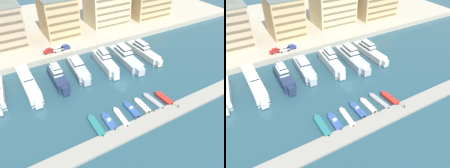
# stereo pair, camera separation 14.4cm
# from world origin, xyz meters

# --- Properties ---
(ground_plane) EXTENTS (400.00, 400.00, 0.00)m
(ground_plane) POSITION_xyz_m (0.00, 0.00, 0.00)
(ground_plane) COLOR #285160
(quay_promenade) EXTENTS (180.00, 70.00, 2.32)m
(quay_promenade) POSITION_xyz_m (0.00, 61.05, 1.16)
(quay_promenade) COLOR #BCB29E
(quay_promenade) RESTS_ON ground
(pier_dock) EXTENTS (120.00, 5.02, 0.69)m
(pier_dock) POSITION_xyz_m (0.00, -18.68, 0.35)
(pier_dock) COLOR #9E998E
(pier_dock) RESTS_ON ground
(yacht_white_left) EXTENTS (4.26, 22.13, 7.54)m
(yacht_white_left) POSITION_xyz_m (-28.44, 12.92, 2.45)
(yacht_white_left) COLOR white
(yacht_white_left) RESTS_ON ground
(yacht_navy_mid_left) EXTENTS (4.21, 16.03, 8.33)m
(yacht_navy_mid_left) POSITION_xyz_m (-18.94, 11.57, 2.42)
(yacht_navy_mid_left) COLOR navy
(yacht_navy_mid_left) RESTS_ON ground
(yacht_silver_center_left) EXTENTS (5.45, 18.09, 6.54)m
(yacht_silver_center_left) POSITION_xyz_m (-10.49, 13.93, 1.91)
(yacht_silver_center_left) COLOR silver
(yacht_silver_center_left) RESTS_ON ground
(yacht_white_center) EXTENTS (5.15, 18.80, 8.57)m
(yacht_white_center) POSITION_xyz_m (-0.36, 12.18, 2.51)
(yacht_white_center) COLOR white
(yacht_white_center) RESTS_ON ground
(yacht_silver_center_right) EXTENTS (5.77, 21.84, 8.13)m
(yacht_silver_center_right) POSITION_xyz_m (8.33, 11.56, 2.28)
(yacht_silver_center_right) COLOR silver
(yacht_silver_center_right) RESTS_ON ground
(yacht_ivory_mid_right) EXTENTS (4.58, 20.29, 7.57)m
(yacht_ivory_mid_right) POSITION_xyz_m (17.25, 12.10, 2.09)
(yacht_ivory_mid_right) COLOR silver
(yacht_ivory_mid_right) RESTS_ON ground
(motorboat_teal_far_left) EXTENTS (2.07, 8.70, 0.96)m
(motorboat_teal_far_left) POSITION_xyz_m (-16.83, -12.69, 0.48)
(motorboat_teal_far_left) COLOR teal
(motorboat_teal_far_left) RESTS_ON ground
(motorboat_blue_left) EXTENTS (2.44, 7.30, 1.38)m
(motorboat_blue_left) POSITION_xyz_m (-13.04, -13.15, 0.42)
(motorboat_blue_left) COLOR #33569E
(motorboat_blue_left) RESTS_ON ground
(motorboat_white_mid_left) EXTENTS (1.99, 7.98, 1.50)m
(motorboat_white_mid_left) POSITION_xyz_m (-9.31, -13.33, 0.50)
(motorboat_white_mid_left) COLOR white
(motorboat_white_mid_left) RESTS_ON ground
(motorboat_blue_center_left) EXTENTS (1.98, 7.48, 1.19)m
(motorboat_blue_center_left) POSITION_xyz_m (-4.88, -12.23, 0.41)
(motorboat_blue_center_left) COLOR #33569E
(motorboat_blue_center_left) RESTS_ON ground
(motorboat_cream_center) EXTENTS (1.88, 7.09, 1.38)m
(motorboat_cream_center) POSITION_xyz_m (-1.20, -12.46, 0.47)
(motorboat_cream_center) COLOR beige
(motorboat_cream_center) RESTS_ON ground
(motorboat_grey_center_right) EXTENTS (2.29, 8.32, 0.99)m
(motorboat_grey_center_right) POSITION_xyz_m (2.88, -12.61, 0.49)
(motorboat_grey_center_right) COLOR #9EA3A8
(motorboat_grey_center_right) RESTS_ON ground
(motorboat_red_mid_right) EXTENTS (2.29, 7.30, 1.06)m
(motorboat_red_mid_right) POSITION_xyz_m (6.56, -13.35, 0.53)
(motorboat_red_mid_right) COLOR red
(motorboat_red_mid_right) RESTS_ON ground
(car_red_far_left) EXTENTS (4.15, 2.01, 1.80)m
(car_red_far_left) POSITION_xyz_m (-16.43, 29.74, 3.29)
(car_red_far_left) COLOR red
(car_red_far_left) RESTS_ON quay_promenade
(car_white_left) EXTENTS (4.17, 2.06, 1.80)m
(car_white_left) POSITION_xyz_m (-12.76, 29.23, 3.29)
(car_white_left) COLOR white
(car_white_left) RESTS_ON quay_promenade
(car_blue_mid_left) EXTENTS (4.24, 2.21, 1.80)m
(car_blue_mid_left) POSITION_xyz_m (-9.69, 29.48, 3.29)
(car_blue_mid_left) COLOR #28428E
(car_blue_mid_left) RESTS_ON quay_promenade
(apartment_block_far_left) EXTENTS (17.01, 14.93, 19.05)m
(apartment_block_far_left) POSITION_xyz_m (-29.90, 45.15, 10.90)
(apartment_block_far_left) COLOR #C6AD89
(apartment_block_far_left) RESTS_ON quay_promenade
(apartment_block_left) EXTENTS (14.74, 15.67, 18.95)m
(apartment_block_left) POSITION_xyz_m (-6.16, 44.38, 10.86)
(apartment_block_left) COLOR #E0BC84
(apartment_block_left) RESTS_ON quay_promenade
(apartment_block_mid_left) EXTENTS (19.84, 14.94, 23.74)m
(apartment_block_mid_left) POSITION_xyz_m (19.03, 45.79, 13.24)
(apartment_block_mid_left) COLOR beige
(apartment_block_mid_left) RESTS_ON quay_promenade
(apartment_block_center_left) EXTENTS (21.15, 15.76, 17.72)m
(apartment_block_center_left) POSITION_xyz_m (43.51, 44.15, 10.22)
(apartment_block_center_left) COLOR #E0BC84
(apartment_block_center_left) RESTS_ON quay_promenade
(pedestrian_near_edge) EXTENTS (0.26, 0.65, 1.69)m
(pedestrian_near_edge) POSITION_xyz_m (7.43, -18.68, 1.69)
(pedestrian_near_edge) COLOR #282D3D
(pedestrian_near_edge) RESTS_ON pier_dock
(bollard_west) EXTENTS (0.20, 0.20, 0.61)m
(bollard_west) POSITION_xyz_m (-12.84, -16.42, 1.02)
(bollard_west) COLOR #2D2D33
(bollard_west) RESTS_ON pier_dock
(bollard_west_mid) EXTENTS (0.20, 0.20, 0.61)m
(bollard_west_mid) POSITION_xyz_m (-6.30, -16.42, 1.02)
(bollard_west_mid) COLOR #2D2D33
(bollard_west_mid) RESTS_ON pier_dock
(bollard_east_mid) EXTENTS (0.20, 0.20, 0.61)m
(bollard_east_mid) POSITION_xyz_m (0.24, -16.42, 1.02)
(bollard_east_mid) COLOR #2D2D33
(bollard_east_mid) RESTS_ON pier_dock
(bollard_east) EXTENTS (0.20, 0.20, 0.61)m
(bollard_east) POSITION_xyz_m (6.77, -16.42, 1.02)
(bollard_east) COLOR #2D2D33
(bollard_east) RESTS_ON pier_dock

